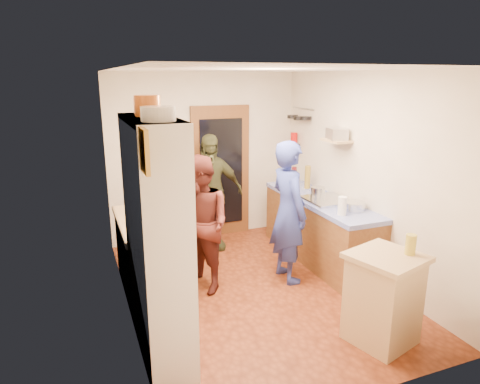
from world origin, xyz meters
TOP-DOWN VIEW (x-y plane):
  - floor at (0.00, 0.00)m, footprint 3.00×4.00m
  - ceiling at (0.00, 0.00)m, footprint 3.00×4.00m
  - wall_back at (0.00, 2.01)m, footprint 3.00×0.02m
  - wall_front at (0.00, -2.01)m, footprint 3.00×0.02m
  - wall_left at (-1.51, 0.00)m, footprint 0.02×4.00m
  - wall_right at (1.51, 0.00)m, footprint 0.02×4.00m
  - door_frame at (0.25, 1.97)m, footprint 0.95×0.06m
  - door_glass at (0.25, 1.94)m, footprint 0.70×0.02m
  - hutch_body at (-1.30, -0.80)m, footprint 0.40×1.20m
  - hutch_top_shelf at (-1.30, -0.80)m, footprint 0.40×1.14m
  - plate_stack at (-1.30, -1.15)m, footprint 0.26×0.26m
  - orange_pot_a at (-1.30, -0.69)m, footprint 0.22×0.22m
  - orange_pot_b at (-1.30, -0.46)m, footprint 0.17×0.17m
  - left_counter_base at (-1.20, 0.45)m, footprint 0.60×1.40m
  - left_counter_top at (-1.20, 0.45)m, footprint 0.64×1.44m
  - toaster at (-1.15, 0.07)m, footprint 0.27×0.20m
  - kettle at (-1.25, 0.37)m, footprint 0.17×0.17m
  - orange_bowl at (-1.12, 0.68)m, footprint 0.24×0.24m
  - chopping_board at (-1.18, 0.95)m, footprint 0.33×0.27m
  - right_counter_base at (1.20, 0.50)m, footprint 0.60×2.20m
  - right_counter_top at (1.20, 0.50)m, footprint 0.62×2.22m
  - hob at (1.20, 0.34)m, footprint 0.55×0.58m
  - pot_on_hob at (1.15, 0.50)m, footprint 0.20×0.20m
  - bottle_a at (1.05, 1.18)m, footprint 0.08×0.08m
  - bottle_b at (1.18, 1.24)m, footprint 0.08×0.08m
  - bottle_c at (1.31, 1.06)m, footprint 0.11×0.11m
  - paper_towel at (1.05, -0.22)m, footprint 0.13×0.13m
  - mixing_bowl at (1.30, -0.11)m, footprint 0.36×0.36m
  - island_base at (0.73, -1.43)m, footprint 0.68×0.68m
  - island_top at (0.73, -1.43)m, footprint 0.77×0.77m
  - cutting_board at (0.67, -1.39)m, footprint 0.41×0.37m
  - oil_jar at (0.94, -1.49)m, footprint 0.12×0.12m
  - pan_rail at (1.46, 1.52)m, footprint 0.02×0.65m
  - pan_hang_a at (1.40, 1.35)m, footprint 0.18×0.18m
  - pan_hang_b at (1.40, 1.55)m, footprint 0.16×0.16m
  - pan_hang_c at (1.40, 1.75)m, footprint 0.17×0.17m
  - wall_shelf at (1.37, 0.45)m, footprint 0.26×0.42m
  - radio at (1.37, 0.45)m, footprint 0.29×0.35m
  - ext_bracket at (1.47, 1.70)m, footprint 0.06×0.10m
  - fire_extinguisher at (1.41, 1.70)m, footprint 0.11×0.11m
  - picture_frame at (-1.48, -1.55)m, footprint 0.03×0.25m
  - person_hob at (0.54, 0.10)m, footprint 0.45×0.66m
  - person_left at (-0.59, 0.29)m, footprint 0.86×0.97m
  - person_back at (-0.10, 1.45)m, footprint 1.05×0.50m

SIDE VIEW (x-z plane):
  - floor at x=0.00m, z-range -0.02..0.00m
  - right_counter_base at x=1.20m, z-range 0.00..0.84m
  - left_counter_base at x=-1.20m, z-range 0.00..0.85m
  - island_base at x=0.73m, z-range 0.00..0.86m
  - person_left at x=-0.59m, z-range 0.00..1.66m
  - right_counter_top at x=1.20m, z-range 0.84..0.90m
  - person_back at x=-0.10m, z-range 0.00..1.74m
  - left_counter_top at x=-1.20m, z-range 0.85..0.90m
  - island_top at x=0.73m, z-range 0.86..0.91m
  - person_hob at x=0.54m, z-range 0.00..1.79m
  - cutting_board at x=0.67m, z-range 0.89..0.91m
  - chopping_board at x=-1.18m, z-range 0.90..0.92m
  - hob at x=1.20m, z-range 0.90..0.94m
  - orange_bowl at x=-1.12m, z-range 0.90..0.99m
  - mixing_bowl at x=1.30m, z-range 0.90..1.01m
  - kettle at x=-1.25m, z-range 0.90..1.07m
  - toaster at x=-1.15m, z-range 0.90..1.09m
  - pot_on_hob at x=1.15m, z-range 0.94..1.07m
  - oil_jar at x=0.94m, z-range 0.91..1.11m
  - paper_towel at x=1.05m, z-range 0.90..1.13m
  - bottle_a at x=1.05m, z-range 0.90..1.18m
  - door_frame at x=0.25m, z-range 0.00..2.10m
  - door_glass at x=0.25m, z-range 0.20..1.90m
  - bottle_b at x=1.18m, z-range 0.90..1.20m
  - bottle_c at x=1.31m, z-range 0.90..1.25m
  - hutch_body at x=-1.30m, z-range 0.00..2.20m
  - wall_back at x=0.00m, z-range 0.00..2.60m
  - wall_front at x=0.00m, z-range 0.00..2.60m
  - wall_left at x=-1.51m, z-range 0.00..2.60m
  - wall_right at x=1.51m, z-range 0.00..2.60m
  - ext_bracket at x=1.47m, z-range 1.43..1.47m
  - fire_extinguisher at x=1.41m, z-range 1.34..1.66m
  - wall_shelf at x=1.37m, z-range 1.69..1.71m
  - radio at x=1.37m, z-range 1.72..1.86m
  - pan_hang_b at x=1.40m, z-range 1.88..1.92m
  - pan_hang_c at x=1.40m, z-range 1.89..1.93m
  - pan_hang_a at x=1.40m, z-range 1.90..1.94m
  - pan_rail at x=1.46m, z-range 2.04..2.06m
  - picture_frame at x=-1.48m, z-range 1.90..2.20m
  - hutch_top_shelf at x=-1.30m, z-range 2.16..2.20m
  - plate_stack at x=-1.30m, z-range 2.20..2.31m
  - orange_pot_b at x=-1.30m, z-range 2.20..2.35m
  - orange_pot_a at x=-1.30m, z-range 2.20..2.37m
  - ceiling at x=0.00m, z-range 2.60..2.62m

